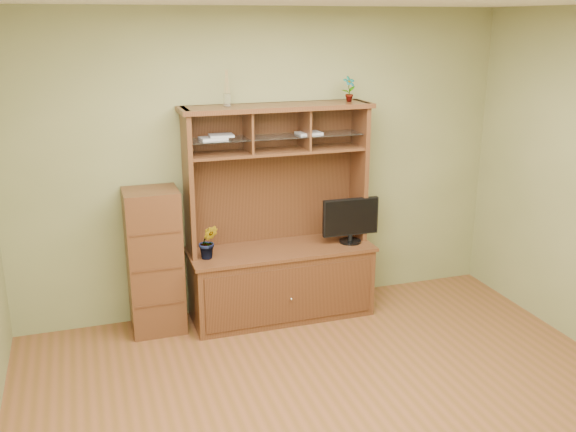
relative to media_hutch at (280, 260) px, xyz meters
name	(u,v)px	position (x,y,z in m)	size (l,w,h in m)	color
room	(356,231)	(-0.06, -1.73, 0.83)	(4.54, 4.04, 2.74)	brown
media_hutch	(280,260)	(0.00, 0.00, 0.00)	(1.66, 0.61, 1.90)	#402512
monitor	(351,220)	(0.64, -0.08, 0.34)	(0.52, 0.20, 0.41)	black
orchid_plant	(208,242)	(-0.66, -0.08, 0.28)	(0.16, 0.13, 0.30)	#2B5A1F
top_plant	(349,89)	(0.66, 0.08, 1.49)	(0.12, 0.08, 0.22)	#306021
reed_diffuser	(227,92)	(-0.43, 0.08, 1.50)	(0.06, 0.06, 0.30)	silver
magazines	(248,136)	(-0.26, 0.08, 1.13)	(1.07, 0.18, 0.04)	silver
side_cabinet	(155,261)	(-1.10, 0.05, 0.10)	(0.45, 0.41, 1.25)	#402512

